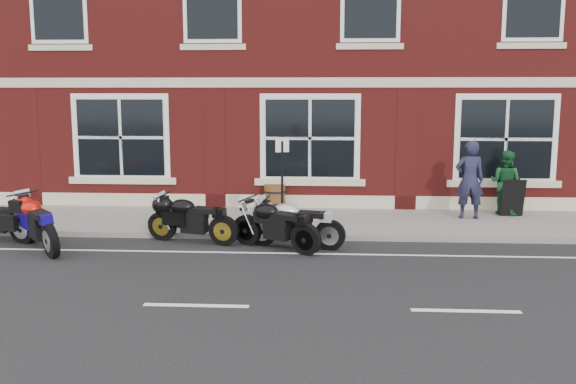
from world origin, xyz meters
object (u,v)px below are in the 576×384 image
barrel_planter (275,197)px  moto_sport_red (39,221)px  moto_sport_silver (294,222)px  pedestrian_right (505,182)px  moto_naked_black (275,223)px  a_board_sign (511,197)px  parking_sign (282,179)px  moto_sport_black (191,217)px  pedestrian_left (470,180)px

barrel_planter → moto_sport_red: bearing=-137.6°
moto_sport_silver → pedestrian_right: (5.13, 3.30, 0.39)m
moto_naked_black → a_board_sign: bearing=-28.0°
moto_naked_black → barrel_planter: (-0.31, 3.78, -0.10)m
moto_sport_silver → barrel_planter: 3.66m
parking_sign → moto_sport_red: bearing=-177.4°
a_board_sign → parking_sign: (-5.53, -2.28, 0.72)m
pedestrian_right → barrel_planter: pedestrian_right is taller
moto_naked_black → pedestrian_right: size_ratio=1.17×
moto_sport_silver → moto_naked_black: size_ratio=1.09×
moto_sport_silver → pedestrian_right: pedestrian_right is taller
moto_sport_red → moto_naked_black: (4.77, 0.28, -0.04)m
moto_sport_black → moto_naked_black: size_ratio=1.09×
moto_sport_black → a_board_sign: bearing=-53.4°
parking_sign → moto_sport_silver: bearing=-82.7°
barrel_planter → parking_sign: bearing=-81.9°
moto_naked_black → a_board_sign: (5.61, 3.31, 0.05)m
a_board_sign → moto_naked_black: bearing=-151.2°
moto_sport_silver → pedestrian_left: size_ratio=1.08×
moto_sport_black → pedestrian_right: pedestrian_right is taller
moto_sport_black → barrel_planter: (1.51, 3.29, -0.10)m
a_board_sign → barrel_planter: (-5.92, 0.47, -0.15)m
moto_naked_black → parking_sign: parking_sign is taller
moto_naked_black → a_board_sign: 6.52m
moto_sport_black → moto_sport_silver: (2.20, -0.30, -0.01)m
moto_sport_red → moto_naked_black: 4.78m
pedestrian_left → parking_sign: size_ratio=0.92×
moto_sport_red → pedestrian_right: 10.96m
moto_naked_black → moto_sport_silver: bearing=-31.7°
moto_sport_red → pedestrian_right: pedestrian_right is taller
moto_sport_red → moto_sport_silver: moto_sport_red is taller
pedestrian_right → moto_naked_black: bearing=68.9°
moto_sport_black → pedestrian_right: (7.33, 3.00, 0.38)m
pedestrian_left → pedestrian_right: bearing=-148.4°
moto_sport_silver → pedestrian_left: 4.95m
moto_sport_silver → parking_sign: parking_sign is taller
moto_sport_black → moto_naked_black: bearing=-89.4°
moto_sport_black → moto_sport_silver: size_ratio=1.00×
moto_naked_black → parking_sign: size_ratio=0.91×
pedestrian_left → barrel_planter: (-4.80, 0.88, -0.62)m
pedestrian_left → parking_sign: 4.79m
moto_naked_black → pedestrian_left: size_ratio=0.99×
moto_sport_black → moto_sport_silver: moto_sport_black is taller
moto_sport_black → barrel_planter: size_ratio=3.16×
pedestrian_right → barrel_planter: (-5.82, 0.28, -0.48)m
pedestrian_left → parking_sign: (-4.41, -1.87, 0.24)m
moto_sport_black → pedestrian_right: size_ratio=1.28×
parking_sign → moto_sport_black: bearing=-176.7°
pedestrian_right → parking_sign: parking_sign is taller
parking_sign → moto_naked_black: bearing=-107.0°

